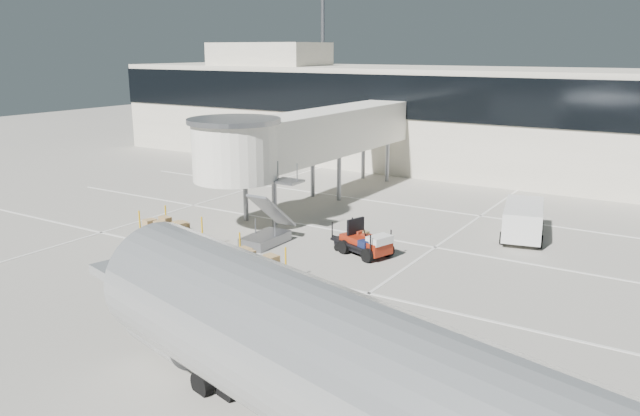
# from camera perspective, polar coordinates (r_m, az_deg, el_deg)

# --- Properties ---
(ground) EXTENTS (140.00, 140.00, 0.00)m
(ground) POSITION_cam_1_polar(r_m,az_deg,el_deg) (26.78, -9.07, -6.53)
(ground) COLOR #B4AEA1
(ground) RESTS_ON ground
(lane_markings) EXTENTS (40.00, 30.00, 0.02)m
(lane_markings) POSITION_cam_1_polar(r_m,az_deg,el_deg) (34.29, 0.32, -1.65)
(lane_markings) COLOR silver
(lane_markings) RESTS_ON ground
(terminal) EXTENTS (64.00, 12.11, 15.20)m
(terminal) POSITION_cam_1_polar(r_m,az_deg,el_deg) (51.82, 12.82, 8.07)
(terminal) COLOR beige
(terminal) RESTS_ON ground
(jet_bridge) EXTENTS (5.70, 20.40, 6.03)m
(jet_bridge) POSITION_cam_1_polar(r_m,az_deg,el_deg) (37.57, -1.62, 6.43)
(jet_bridge) COLOR white
(jet_bridge) RESTS_ON ground
(baggage_tug) EXTENTS (2.74, 2.23, 1.64)m
(baggage_tug) POSITION_cam_1_polar(r_m,az_deg,el_deg) (29.42, 4.29, -3.23)
(baggage_tug) COLOR maroon
(baggage_tug) RESTS_ON ground
(suitcase_cart) EXTENTS (3.55, 2.31, 1.37)m
(suitcase_cart) POSITION_cam_1_polar(r_m,az_deg,el_deg) (29.72, 3.65, -3.24)
(suitcase_cart) COLOR black
(suitcase_cart) RESTS_ON ground
(box_cart_near) EXTENTS (3.98, 2.22, 1.52)m
(box_cart_near) POSITION_cam_1_polar(r_m,az_deg,el_deg) (26.74, -6.73, -5.11)
(box_cart_near) COLOR black
(box_cart_near) RESTS_ON ground
(box_cart_far) EXTENTS (4.22, 2.35, 1.62)m
(box_cart_far) POSITION_cam_1_polar(r_m,az_deg,el_deg) (31.67, -13.47, -2.22)
(box_cart_far) COLOR black
(box_cart_far) RESTS_ON ground
(ground_worker) EXTENTS (0.68, 0.55, 1.62)m
(ground_worker) POSITION_cam_1_polar(r_m,az_deg,el_deg) (25.42, -15.78, -6.11)
(ground_worker) COLOR #C4FF1A
(ground_worker) RESTS_ON ground
(minivan) EXTENTS (2.79, 4.86, 1.73)m
(minivan) POSITION_cam_1_polar(r_m,az_deg,el_deg) (33.74, 18.10, -0.83)
(minivan) COLOR silver
(minivan) RESTS_ON ground
(belt_loader) EXTENTS (4.19, 2.87, 1.90)m
(belt_loader) POSITION_cam_1_polar(r_m,az_deg,el_deg) (52.76, -7.50, 4.70)
(belt_loader) COLOR maroon
(belt_loader) RESTS_ON ground
(aircraft) EXTENTS (17.72, 6.95, 4.50)m
(aircraft) POSITION_cam_1_polar(r_m,az_deg,el_deg) (14.22, 1.67, -14.72)
(aircraft) COLOR silver
(aircraft) RESTS_ON ground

